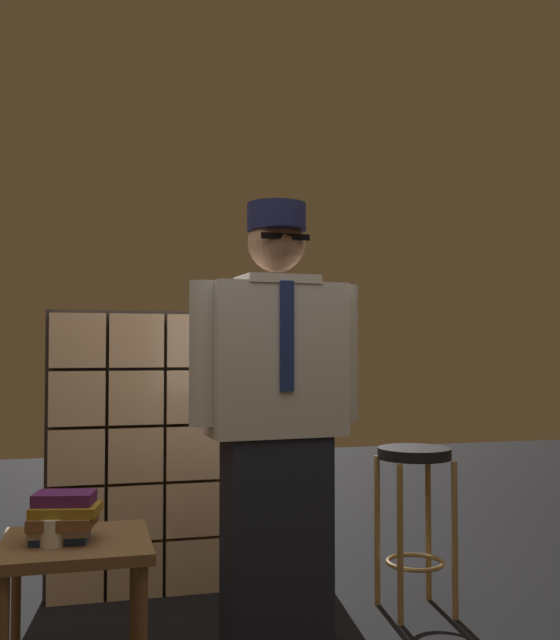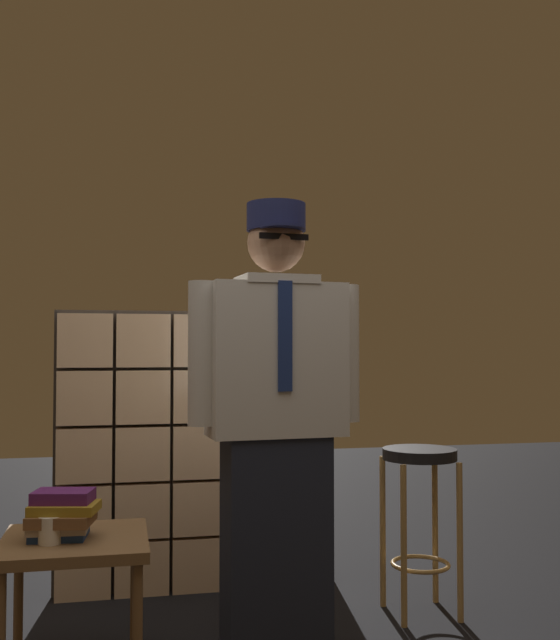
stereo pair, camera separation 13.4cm
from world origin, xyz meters
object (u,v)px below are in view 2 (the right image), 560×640
object	(u,v)px
bar_stool	(420,490)
book_stack	(62,515)
coffee_mug	(51,530)
side_table	(75,557)
standing_person	(276,417)

from	to	relation	value
bar_stool	book_stack	bearing A→B (deg)	-165.20
bar_stool	coffee_mug	distance (m)	1.65
side_table	book_stack	distance (m)	0.16
bar_stool	book_stack	xyz separation A→B (m)	(-1.55, -0.41, 0.05)
standing_person	bar_stool	bearing A→B (deg)	17.83
side_table	coffee_mug	bearing A→B (deg)	-137.68
bar_stool	coffee_mug	world-z (taller)	bar_stool
standing_person	book_stack	distance (m)	0.88
book_stack	standing_person	bearing A→B (deg)	7.29
standing_person	side_table	distance (m)	0.91
standing_person	coffee_mug	world-z (taller)	standing_person
standing_person	bar_stool	xyz separation A→B (m)	(0.74, 0.31, -0.38)
side_table	book_stack	xyz separation A→B (m)	(-0.05, -0.01, 0.15)
coffee_mug	standing_person	bearing A→B (deg)	11.18
coffee_mug	side_table	bearing A→B (deg)	42.32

